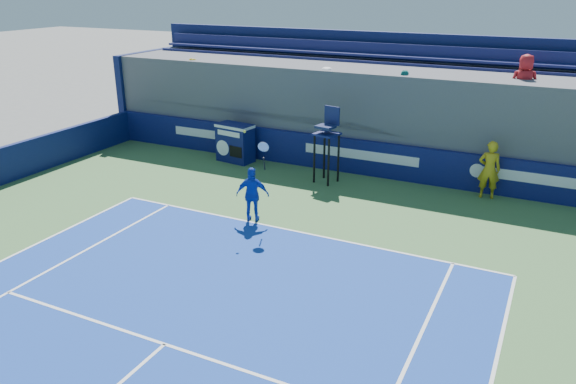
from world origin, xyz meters
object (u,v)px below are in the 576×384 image
at_px(match_clock, 235,142).
at_px(umpire_chair, 327,137).
at_px(ball_person, 489,170).
at_px(tennis_player, 253,194).

bearing_deg(match_clock, umpire_chair, -8.93).
distance_m(match_clock, umpire_chair, 3.96).
xyz_separation_m(ball_person, match_clock, (-8.75, -0.21, -0.16)).
xyz_separation_m(umpire_chair, tennis_player, (-0.58, -3.86, -0.74)).
height_order(match_clock, tennis_player, tennis_player).
relative_size(ball_person, tennis_player, 0.69).
height_order(match_clock, umpire_chair, umpire_chair).
height_order(umpire_chair, tennis_player, tennis_player).
xyz_separation_m(match_clock, tennis_player, (3.25, -4.46, 0.04)).
bearing_deg(umpire_chair, match_clock, 171.07).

